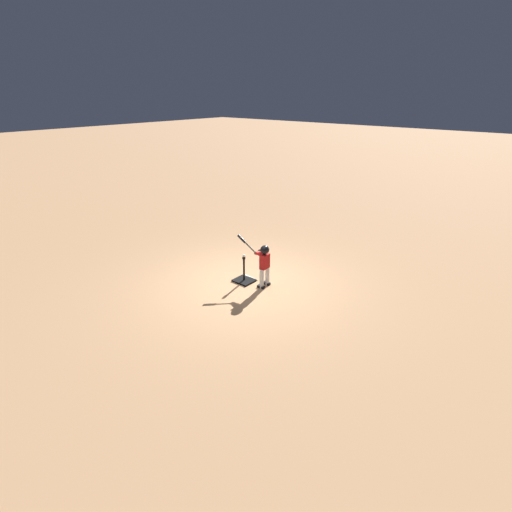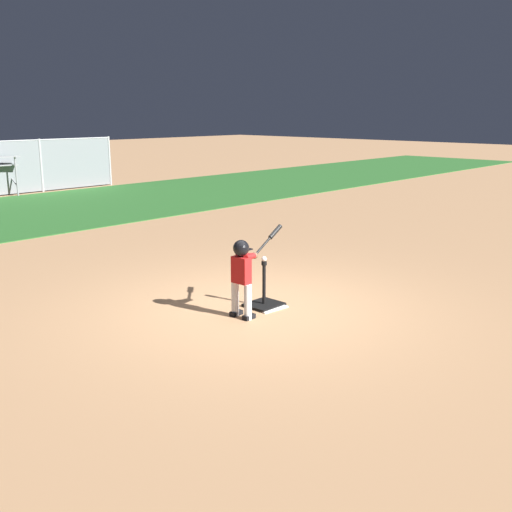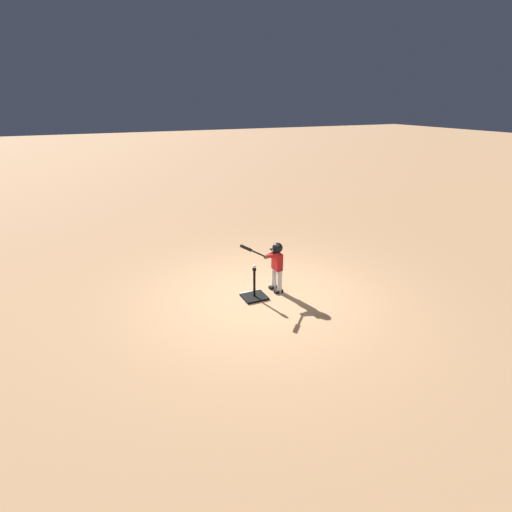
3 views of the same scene
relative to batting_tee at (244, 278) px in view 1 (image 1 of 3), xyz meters
The scene contains 5 objects.
ground_plane 0.17m from the batting_tee, behind, with size 90.00×90.00×0.00m, color #AD7F56.
home_plate 0.08m from the batting_tee, 94.06° to the right, with size 0.44×0.44×0.02m, color white.
batting_tee is the anchor object (origin of this frame).
batter_child 0.80m from the batting_tee, 168.47° to the right, with size 0.94×0.33×1.16m.
baseball 0.61m from the batting_tee, 90.00° to the right, with size 0.07×0.07×0.07m, color white.
Camera 1 is at (-5.82, 6.62, 4.42)m, focal length 28.00 mm.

